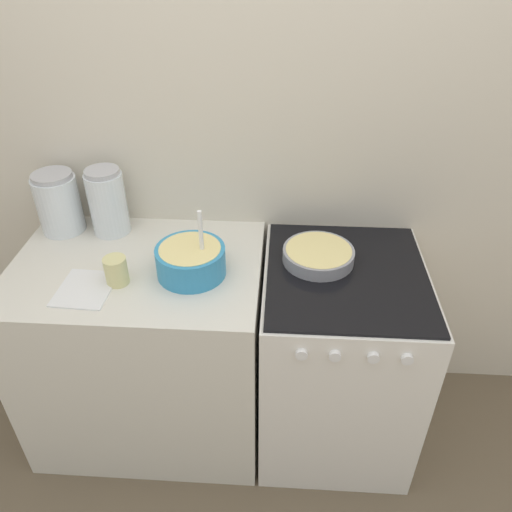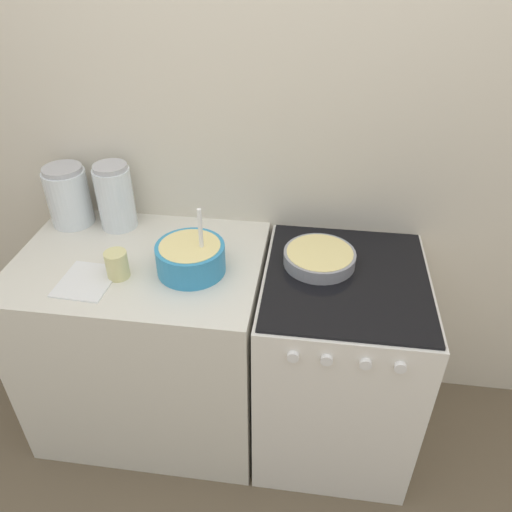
{
  "view_description": "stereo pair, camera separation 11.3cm",
  "coord_description": "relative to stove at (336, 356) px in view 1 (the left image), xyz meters",
  "views": [
    {
      "loc": [
        0.08,
        -1.17,
        2.0
      ],
      "look_at": [
        -0.02,
        0.36,
        0.93
      ],
      "focal_mm": 35.0,
      "sensor_mm": 36.0,
      "label": 1
    },
    {
      "loc": [
        0.19,
        -1.15,
        2.0
      ],
      "look_at": [
        -0.02,
        0.36,
        0.93
      ],
      "focal_mm": 35.0,
      "sensor_mm": 36.0,
      "label": 2
    }
  ],
  "objects": [
    {
      "name": "storage_jar_middle",
      "position": [
        -0.96,
        0.24,
        0.56
      ],
      "size": [
        0.15,
        0.15,
        0.28
      ],
      "color": "silver",
      "rests_on": "countertop_cabinet"
    },
    {
      "name": "wall_back",
      "position": [
        -0.33,
        0.37,
        0.76
      ],
      "size": [
        4.92,
        0.05,
        2.4
      ],
      "color": "beige",
      "rests_on": "ground_plane"
    },
    {
      "name": "countertop_cabinet",
      "position": [
        -0.8,
        0.0,
        0.0
      ],
      "size": [
        0.96,
        0.69,
        0.88
      ],
      "color": "silver",
      "rests_on": "ground_plane"
    },
    {
      "name": "storage_jar_left",
      "position": [
        -1.17,
        0.24,
        0.55
      ],
      "size": [
        0.18,
        0.18,
        0.26
      ],
      "color": "silver",
      "rests_on": "countertop_cabinet"
    },
    {
      "name": "tin_can",
      "position": [
        -0.84,
        -0.11,
        0.5
      ],
      "size": [
        0.08,
        0.08,
        0.1
      ],
      "color": "beige",
      "rests_on": "countertop_cabinet"
    },
    {
      "name": "mixing_bowl",
      "position": [
        -0.58,
        -0.04,
        0.51
      ],
      "size": [
        0.26,
        0.26,
        0.27
      ],
      "color": "#338CBF",
      "rests_on": "countertop_cabinet"
    },
    {
      "name": "ground_plane",
      "position": [
        -0.33,
        -0.34,
        -0.44
      ],
      "size": [
        12.0,
        12.0,
        0.0
      ],
      "primitive_type": "plane",
      "color": "brown"
    },
    {
      "name": "baking_pan",
      "position": [
        -0.11,
        0.07,
        0.47
      ],
      "size": [
        0.27,
        0.27,
        0.05
      ],
      "color": "gray",
      "rests_on": "stove"
    },
    {
      "name": "stove",
      "position": [
        0.0,
        0.0,
        0.0
      ],
      "size": [
        0.62,
        0.7,
        0.88
      ],
      "color": "white",
      "rests_on": "ground_plane"
    },
    {
      "name": "recipe_page",
      "position": [
        -0.94,
        -0.16,
        0.45
      ],
      "size": [
        0.2,
        0.22,
        0.01
      ],
      "color": "white",
      "rests_on": "countertop_cabinet"
    }
  ]
}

